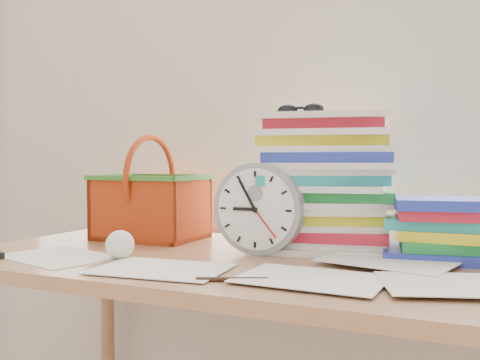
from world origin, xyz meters
The scene contains 10 objects.
curtain centered at (0.00, 1.98, 1.30)m, with size 2.40×0.01×2.50m, color silver.
desk centered at (0.00, 1.60, 0.68)m, with size 1.40×0.70×0.75m.
paper_stack centered at (0.13, 1.79, 0.92)m, with size 0.34×0.28×0.34m, color white, non-canonical shape.
clock centered at (0.01, 1.65, 0.86)m, with size 0.22×0.22×0.04m, color gray.
sunglasses centered at (0.07, 1.78, 1.11)m, with size 0.14×0.12×0.03m, color black, non-canonical shape.
book_stack centered at (0.43, 1.77, 0.82)m, with size 0.28×0.21×0.14m, color white, non-canonical shape.
basket centered at (-0.38, 1.76, 0.90)m, with size 0.30×0.23×0.30m, color #C94113, non-canonical shape.
crumpled_ball centered at (-0.26, 1.46, 0.78)m, with size 0.07×0.07×0.07m, color white.
pen centered at (0.08, 1.36, 0.75)m, with size 0.01×0.01×0.14m, color black.
scattered_papers centered at (0.00, 1.60, 0.76)m, with size 1.26×0.42×0.02m, color white, non-canonical shape.
Camera 1 is at (0.50, 0.46, 0.98)m, focal length 40.00 mm.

